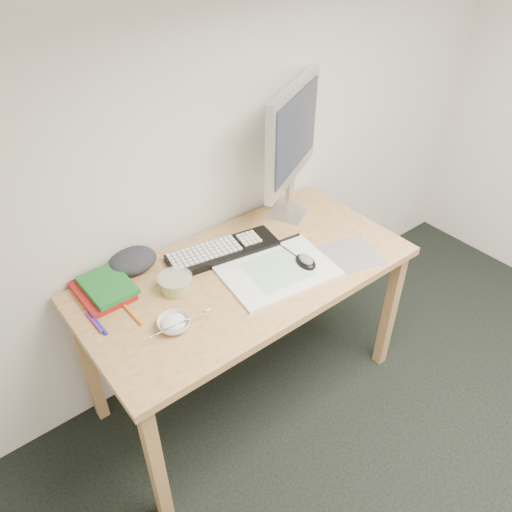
# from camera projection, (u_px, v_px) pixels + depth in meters

# --- Properties ---
(desk) EXTENTS (1.40, 0.70, 0.75)m
(desk) POSITION_uv_depth(u_px,v_px,m) (247.00, 286.00, 2.13)
(desk) COLOR tan
(desk) RESTS_ON ground
(mousepad) EXTENTS (0.29, 0.28, 0.00)m
(mousepad) POSITION_uv_depth(u_px,v_px,m) (351.00, 255.00, 2.16)
(mousepad) COLOR slate
(mousepad) RESTS_ON desk
(sketchpad) EXTENTS (0.49, 0.38, 0.01)m
(sketchpad) POSITION_uv_depth(u_px,v_px,m) (277.00, 270.00, 2.07)
(sketchpad) COLOR silver
(sketchpad) RESTS_ON desk
(keyboard) EXTENTS (0.51, 0.24, 0.03)m
(keyboard) POSITION_uv_depth(u_px,v_px,m) (223.00, 251.00, 2.16)
(keyboard) COLOR black
(keyboard) RESTS_ON desk
(monitor) EXTENTS (0.50, 0.29, 0.63)m
(monitor) POSITION_uv_depth(u_px,v_px,m) (292.00, 137.00, 2.19)
(monitor) COLOR silver
(monitor) RESTS_ON desk
(mouse) EXTENTS (0.09, 0.13, 0.04)m
(mouse) POSITION_uv_depth(u_px,v_px,m) (306.00, 260.00, 2.08)
(mouse) COLOR black
(mouse) RESTS_ON sketchpad
(rice_bowl) EXTENTS (0.14, 0.14, 0.04)m
(rice_bowl) POSITION_uv_depth(u_px,v_px,m) (174.00, 324.00, 1.80)
(rice_bowl) COLOR silver
(rice_bowl) RESTS_ON desk
(chopsticks) EXTENTS (0.23, 0.03, 0.02)m
(chopsticks) POSITION_uv_depth(u_px,v_px,m) (181.00, 323.00, 1.78)
(chopsticks) COLOR silver
(chopsticks) RESTS_ON rice_bowl
(fruit_tub) EXTENTS (0.15, 0.15, 0.07)m
(fruit_tub) POSITION_uv_depth(u_px,v_px,m) (176.00, 283.00, 1.96)
(fruit_tub) COLOR gold
(fruit_tub) RESTS_ON desk
(book_red) EXTENTS (0.18, 0.25, 0.02)m
(book_red) POSITION_uv_depth(u_px,v_px,m) (102.00, 291.00, 1.96)
(book_red) COLOR maroon
(book_red) RESTS_ON desk
(book_green) EXTENTS (0.17, 0.23, 0.02)m
(book_green) POSITION_uv_depth(u_px,v_px,m) (107.00, 285.00, 1.95)
(book_green) COLOR #1A6A27
(book_green) RESTS_ON book_red
(cloth_lump) EXTENTS (0.17, 0.15, 0.07)m
(cloth_lump) POSITION_uv_depth(u_px,v_px,m) (133.00, 261.00, 2.07)
(cloth_lump) COLOR #272B2F
(cloth_lump) RESTS_ON desk
(pencil_pink) EXTENTS (0.17, 0.08, 0.01)m
(pencil_pink) POSITION_uv_depth(u_px,v_px,m) (246.00, 267.00, 2.09)
(pencil_pink) COLOR pink
(pencil_pink) RESTS_ON desk
(pencil_tan) EXTENTS (0.13, 0.13, 0.01)m
(pencil_tan) POSITION_uv_depth(u_px,v_px,m) (250.00, 270.00, 2.08)
(pencil_tan) COLOR tan
(pencil_tan) RESTS_ON desk
(pencil_black) EXTENTS (0.17, 0.04, 0.01)m
(pencil_black) POSITION_uv_depth(u_px,v_px,m) (253.00, 265.00, 2.10)
(pencil_black) COLOR black
(pencil_black) RESTS_ON desk
(marker_blue) EXTENTS (0.02, 0.14, 0.01)m
(marker_blue) POSITION_uv_depth(u_px,v_px,m) (98.00, 323.00, 1.82)
(marker_blue) COLOR #1D22A1
(marker_blue) RESTS_ON desk
(marker_orange) EXTENTS (0.02, 0.13, 0.01)m
(marker_orange) POSITION_uv_depth(u_px,v_px,m) (133.00, 315.00, 1.86)
(marker_orange) COLOR orange
(marker_orange) RESTS_ON desk
(marker_purple) EXTENTS (0.02, 0.13, 0.01)m
(marker_purple) POSITION_uv_depth(u_px,v_px,m) (94.00, 322.00, 1.83)
(marker_purple) COLOR #76227F
(marker_purple) RESTS_ON desk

